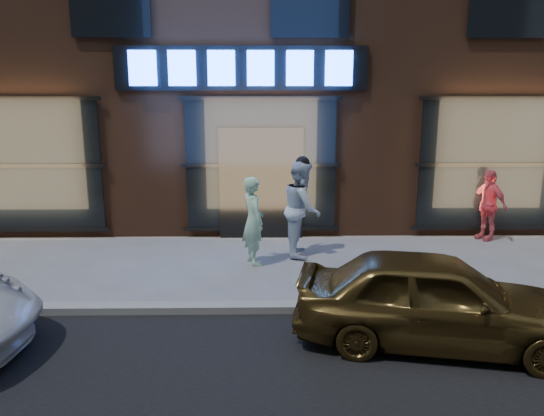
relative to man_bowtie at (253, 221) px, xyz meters
The scene contains 7 objects.
ground 2.33m from the man_bowtie, 86.28° to the right, with size 90.00×90.00×0.00m, color slate.
curb 2.31m from the man_bowtie, 86.28° to the right, with size 60.00×0.25×0.12m, color gray.
storefront_building 7.24m from the man_bowtie, 88.61° to the left, with size 30.20×8.28×10.30m.
man_bowtie is the anchor object (origin of this frame).
man_cap 1.08m from the man_bowtie, 29.65° to the left, with size 0.91×0.71×1.87m, color white.
passerby 5.22m from the man_bowtie, 16.94° to the left, with size 0.89×0.37×1.53m, color #D65863.
gold_sedan 3.99m from the man_bowtie, 53.24° to the right, with size 1.44×3.58×1.22m, color brown.
Camera 1 is at (0.06, -7.28, 3.27)m, focal length 35.00 mm.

